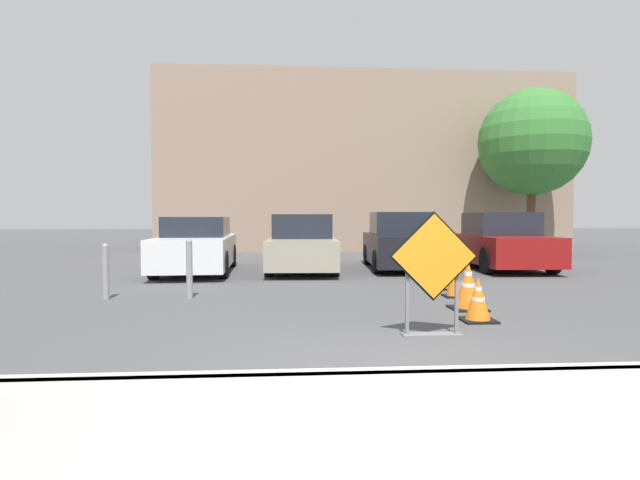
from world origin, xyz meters
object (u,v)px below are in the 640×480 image
traffic_cone_third (454,278)px  traffic_cone_fourth (449,272)px  road_closed_sign (433,267)px  parked_car_second (302,245)px  bollard_second (106,270)px  parked_car_third (401,243)px  parked_car_fourth (501,243)px  bollard_nearest (189,267)px  parked_car_nearest (197,246)px  traffic_cone_second (468,286)px  traffic_cone_nearest (478,300)px

traffic_cone_third → traffic_cone_fourth: size_ratio=0.97×
traffic_cone_fourth → traffic_cone_third: bearing=-102.4°
road_closed_sign → parked_car_second: parked_car_second is taller
traffic_cone_fourth → bollard_second: bearing=-172.9°
parked_car_third → bollard_second: size_ratio=4.22×
road_closed_sign → parked_car_second: (-1.33, 7.64, -0.14)m
parked_car_third → bollard_second: bearing=40.8°
parked_car_fourth → bollard_nearest: size_ratio=3.90×
traffic_cone_fourth → parked_car_nearest: (-5.59, 3.46, 0.33)m
traffic_cone_second → traffic_cone_nearest: bearing=-101.9°
parked_car_nearest → bollard_second: (-0.84, -4.26, -0.16)m
parked_car_second → bollard_nearest: parked_car_second is taller
parked_car_nearest → parked_car_second: (2.77, 0.30, 0.02)m
traffic_cone_nearest → parked_car_fourth: (3.33, 6.81, 0.42)m
traffic_cone_third → traffic_cone_fourth: traffic_cone_fourth is taller
traffic_cone_third → parked_car_third: bearing=88.0°
traffic_cone_nearest → traffic_cone_second: size_ratio=0.80×
parked_car_fourth → parked_car_third: bearing=-3.2°
parked_car_second → traffic_cone_nearest: bearing=110.2°
traffic_cone_nearest → parked_car_second: parked_car_second is taller
road_closed_sign → parked_car_fourth: bearing=61.1°
traffic_cone_nearest → bollard_nearest: bearing=152.7°
traffic_cone_nearest → traffic_cone_second: traffic_cone_second is taller
traffic_cone_nearest → parked_car_nearest: (-4.99, 6.52, 0.38)m
road_closed_sign → parked_car_third: 8.05m
parked_car_third → parked_car_fourth: (2.77, -0.28, 0.00)m
traffic_cone_second → parked_car_nearest: size_ratio=0.17×
traffic_cone_second → traffic_cone_third: 1.23m
road_closed_sign → traffic_cone_second: road_closed_sign is taller
traffic_cone_nearest → traffic_cone_third: bearing=79.4°
road_closed_sign → traffic_cone_second: bearing=57.9°
traffic_cone_fourth → parked_car_third: bearing=90.6°
traffic_cone_fourth → bollard_nearest: bollard_nearest is taller
road_closed_sign → parked_car_nearest: road_closed_sign is taller
bollard_second → traffic_cone_nearest: bearing=-21.2°
traffic_cone_fourth → road_closed_sign: bearing=-111.0°
traffic_cone_fourth → bollard_second: bollard_second is taller
traffic_cone_nearest → parked_car_second: size_ratio=0.13×
traffic_cone_second → parked_car_fourth: parked_car_fourth is taller
traffic_cone_fourth → parked_car_fourth: parked_car_fourth is taller
traffic_cone_second → parked_car_fourth: 6.72m
parked_car_nearest → bollard_second: bearing=76.9°
parked_car_fourth → traffic_cone_second: bearing=64.7°
bollard_nearest → bollard_second: bearing=180.0°
parked_car_third → parked_car_second: bearing=9.3°
traffic_cone_nearest → parked_car_nearest: size_ratio=0.14×
parked_car_second → parked_car_fourth: size_ratio=1.10×
traffic_cone_third → parked_car_second: bearing=118.8°
parked_car_third → traffic_cone_second: bearing=90.2°
road_closed_sign → traffic_cone_nearest: 1.32m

